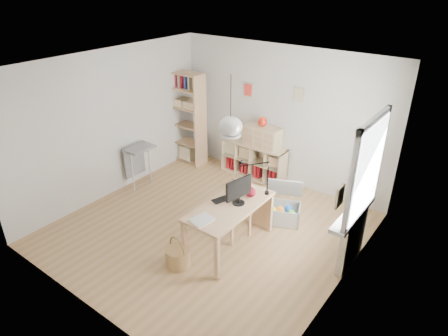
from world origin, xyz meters
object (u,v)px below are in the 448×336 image
Objects in this scene: cube_shelf at (254,162)px; tall_bookshelf at (187,114)px; storage_chest at (283,209)px; desk at (230,210)px; chair at (236,207)px; monitor at (239,190)px; drawer_chest at (262,137)px.

cube_shelf is 1.77m from tall_bookshelf.
tall_bookshelf is (-1.56, -0.28, 0.79)m from cube_shelf.
tall_bookshelf is 3.11m from storage_chest.
tall_bookshelf is at bearing -169.81° from cube_shelf.
chair reaches higher than desk.
storage_chest is at bearing 75.51° from chair.
monitor is at bearing -124.43° from storage_chest.
tall_bookshelf is at bearing 141.69° from storage_chest.
drawer_chest is (-0.89, 2.07, -0.05)m from monitor.
storage_chest is at bearing -15.69° from tall_bookshelf.
chair is 0.54m from monitor.
desk is at bearing -58.98° from chair.
monitor is (0.07, 0.12, 0.33)m from desk.
drawer_chest is (-0.81, 2.19, 0.27)m from desk.
chair reaches higher than cube_shelf.
storage_chest is (0.40, 0.83, -0.31)m from chair.
chair is at bearing -67.69° from drawer_chest.
chair is at bearing -138.33° from storage_chest.
monitor is at bearing -62.63° from cube_shelf.
chair is 1.93× the size of monitor.
cube_shelf is 2.48m from monitor.
cube_shelf is 0.67m from drawer_chest.
chair reaches higher than storage_chest.
tall_bookshelf is (-2.59, 1.95, 0.43)m from desk.
desk is at bearing -65.39° from cube_shelf.
storage_chest is at bearing 75.87° from desk.
monitor is at bearing 57.77° from desk.
chair is 2.05m from drawer_chest.
desk reaches higher than cube_shelf.
desk is 0.36m from chair.
storage_chest is (0.29, 1.14, -0.45)m from desk.
tall_bookshelf is at bearing -170.48° from drawer_chest.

